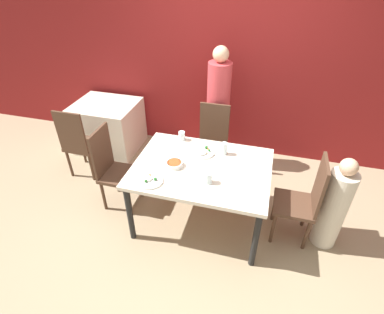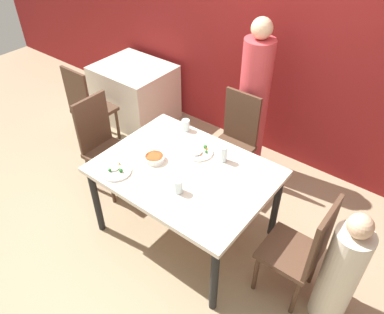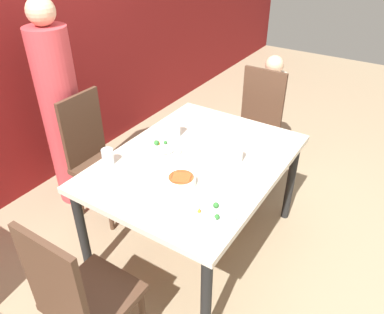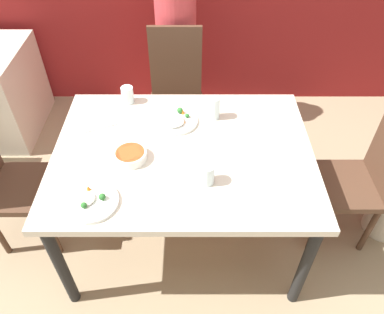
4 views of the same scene
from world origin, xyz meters
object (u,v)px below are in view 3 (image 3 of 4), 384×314
Objects in this scene: person_adult at (63,116)px; plate_rice_adult at (163,150)px; person_child at (268,116)px; chair_adult_spot at (96,155)px; glass_water_tall at (108,157)px; chair_child_spot at (256,125)px; bowl_curry at (181,180)px.

plate_rice_adult is at bearing -88.38° from person_adult.
chair_adult_spot is at bearing 149.32° from person_child.
glass_water_tall is at bearing -122.76° from chair_adult_spot.
chair_child_spot is at bearing -10.35° from plate_rice_adult.
plate_rice_adult is at bearing -34.54° from glass_water_tall.
person_adult is at bearing 91.62° from plate_rice_adult.
person_child is (0.29, 0.00, -0.03)m from chair_child_spot.
person_child reaches higher than chair_child_spot.
plate_rice_adult is 2.40× the size of glass_water_tall.
chair_adult_spot is 0.68m from plate_rice_adult.
chair_adult_spot reaches higher than plate_rice_adult.
plate_rice_adult is at bearing 171.80° from person_child.
person_adult is at bearing 80.87° from bowl_curry.
person_adult is at bearing -135.77° from chair_child_spot.
bowl_curry is (-0.20, -1.24, 0.01)m from person_adult.
bowl_curry is 0.51m from glass_water_tall.
bowl_curry is (-1.31, -0.10, 0.25)m from chair_child_spot.
person_child is at bearing -30.68° from chair_adult_spot.
glass_water_tall is at bearing -110.40° from person_adult.
plate_rice_adult is at bearing -87.58° from chair_adult_spot.
chair_adult_spot reaches higher than bowl_curry.
person_child is 1.75m from glass_water_tall.
plate_rice_adult is at bearing 52.86° from bowl_curry.
chair_adult_spot is 0.58m from glass_water_tall.
person_adult is 1.26m from bowl_curry.
chair_adult_spot is 0.93× the size of person_child.
chair_child_spot is at bearing -180.00° from person_child.
plate_rice_adult is (0.23, 0.30, -0.01)m from bowl_curry.
chair_adult_spot is 0.99m from bowl_curry.
person_adult reaches higher than chair_adult_spot.
plate_rice_adult is (-1.09, 0.20, 0.24)m from chair_child_spot.
person_child reaches higher than chair_adult_spot.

